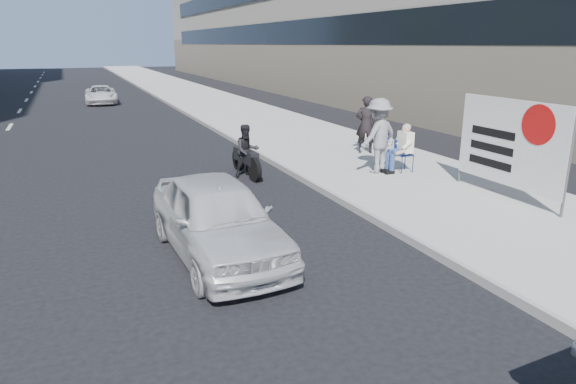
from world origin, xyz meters
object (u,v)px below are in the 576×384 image
pedestrian_woman (366,125)px  jogger (378,136)px  protest_banner (510,143)px  white_sedan_near (217,218)px  seated_protester (400,145)px  motorcycle (247,153)px  white_sedan_far (101,95)px

pedestrian_woman → jogger: bearing=93.0°
protest_banner → white_sedan_near: 6.79m
white_sedan_near → pedestrian_woman: bearing=39.7°
protest_banner → seated_protester: bearing=104.4°
pedestrian_woman → motorcycle: 4.35m
pedestrian_woman → motorcycle: bearing=38.4°
seated_protester → white_sedan_far: 22.85m
pedestrian_woman → white_sedan_far: size_ratio=0.47×
white_sedan_near → white_sedan_far: bearing=88.0°
white_sedan_far → motorcycle: size_ratio=1.88×
protest_banner → motorcycle: size_ratio=1.49×
seated_protester → motorcycle: bearing=155.8°
seated_protester → protest_banner: (0.76, -2.98, 0.53)m
white_sedan_far → white_sedan_near: bearing=-87.0°
pedestrian_woman → protest_banner: size_ratio=0.59×
pedestrian_woman → seated_protester: bearing=106.7°
protest_banner → pedestrian_woman: bearing=93.1°
pedestrian_woman → protest_banner: 5.54m
protest_banner → white_sedan_far: protest_banner is taller
jogger → pedestrian_woman: jogger is taller
protest_banner → white_sedan_near: bearing=-177.1°
seated_protester → pedestrian_woman: 2.60m
white_sedan_near → motorcycle: bearing=63.7°
pedestrian_woman → white_sedan_far: bearing=-43.8°
protest_banner → white_sedan_far: 25.94m
protest_banner → motorcycle: protest_banner is taller
pedestrian_woman → protest_banner: protest_banner is taller
jogger → white_sedan_far: bearing=-93.0°
seated_protester → white_sedan_far: (-6.24, 21.98, -0.34)m
seated_protester → white_sedan_far: seated_protester is taller
pedestrian_woman → motorcycle: pedestrian_woman is taller
white_sedan_far → motorcycle: motorcycle is taller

